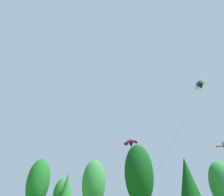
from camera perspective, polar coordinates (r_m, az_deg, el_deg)
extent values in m
ellipsoid|color=#19561E|center=(55.64, -21.59, -22.64)|extent=(5.70, 5.70, 11.34)
ellipsoid|color=#236628|center=(54.73, -15.02, -26.55)|extent=(4.44, 4.44, 7.66)
cone|color=#236628|center=(51.34, -13.73, -25.64)|extent=(3.92, 3.92, 7.82)
ellipsoid|color=#2D7033|center=(45.95, -5.59, -24.38)|extent=(5.24, 5.24, 9.99)
cone|color=#19561E|center=(45.17, 7.29, -26.16)|extent=(3.76, 3.76, 7.25)
ellipsoid|color=#0F3D14|center=(40.28, 8.21, -21.75)|extent=(5.71, 5.71, 11.38)
cone|color=#0F3D14|center=(38.11, 22.22, -22.35)|extent=(4.01, 4.01, 8.11)
ellipsoid|color=#2D7033|center=(42.34, 30.86, -21.74)|extent=(4.68, 4.68, 8.36)
cube|color=brown|center=(33.76, 31.00, -12.41)|extent=(2.20, 0.14, 0.14)
ellipsoid|color=#D12893|center=(38.84, 5.70, -13.01)|extent=(1.90, 1.40, 0.86)
ellipsoid|color=#66144C|center=(38.25, 7.22, -13.13)|extent=(0.99, 1.11, 1.03)
ellipsoid|color=#66144C|center=(39.27, 4.27, -13.76)|extent=(1.16, 1.12, 1.03)
cone|color=black|center=(38.73, 5.84, -14.02)|extent=(1.11, 1.11, 0.86)
cylinder|color=black|center=(31.15, 0.01, -21.86)|extent=(1.09, 14.36, 11.70)
ellipsoid|color=purple|center=(32.89, 25.16, 3.99)|extent=(1.69, 1.80, 0.85)
ellipsoid|color=silver|center=(32.13, 26.10, 4.54)|extent=(1.08, 1.07, 0.95)
ellipsoid|color=silver|center=(33.38, 24.45, 2.72)|extent=(1.11, 1.03, 0.95)
cone|color=black|center=(32.63, 25.51, 3.14)|extent=(1.18, 1.18, 0.72)
cylinder|color=black|center=(24.72, 18.83, -11.17)|extent=(9.02, 9.56, 17.21)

